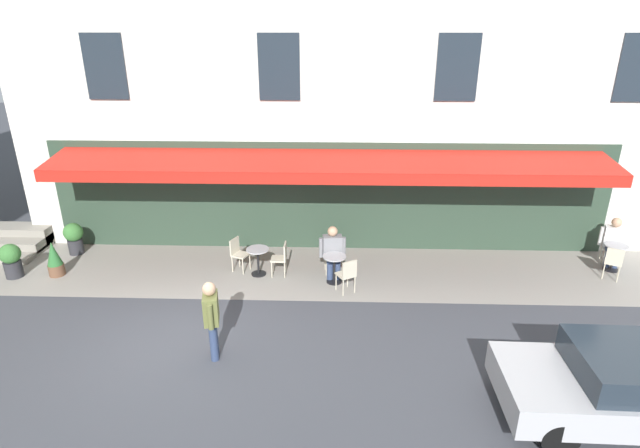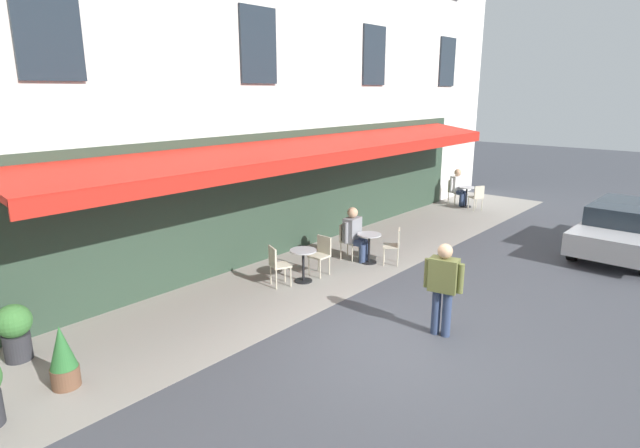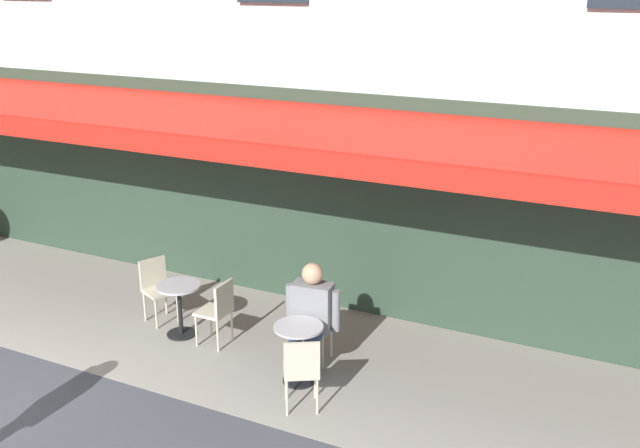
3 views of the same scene
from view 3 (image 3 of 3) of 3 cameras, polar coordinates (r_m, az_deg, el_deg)
The scene contains 8 objects.
sidewalk_cafe_terrace at distance 9.64m, azimuth 0.43°, elevation -10.48°, with size 20.50×3.20×0.01m, color gray.
cafe_table_near_entrance at distance 8.95m, azimuth -1.67°, elevation -9.38°, with size 0.60×0.60×0.75m.
cafe_chair_cream_kerbside at distance 8.37m, azimuth -1.44°, elevation -11.07°, with size 0.55×0.55×0.91m.
cafe_chair_cream_back_row at distance 9.45m, azimuth -0.27°, elevation -7.39°, with size 0.44×0.44×0.91m.
cafe_table_mid_terrace at distance 10.23m, azimuth -10.83°, elevation -5.98°, with size 0.60×0.60×0.75m.
cafe_chair_cream_under_awning at distance 9.86m, azimuth -7.89°, elevation -6.41°, with size 0.40×0.40×0.91m.
cafe_chair_cream_facing_street at distance 10.72m, azimuth -12.54°, elevation -4.59°, with size 0.53×0.53×0.91m.
seated_patron_in_grey at distance 9.19m, azimuth -0.74°, elevation -6.97°, with size 0.71×0.62×1.36m.
Camera 3 is at (-6.93, 4.18, 4.69)m, focal length 41.30 mm.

